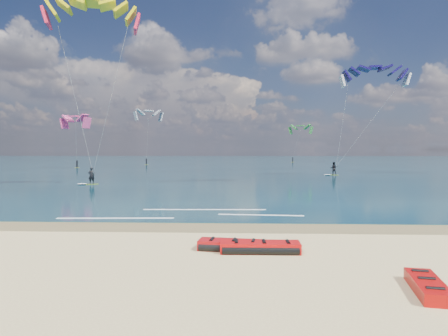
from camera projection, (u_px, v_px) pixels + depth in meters
The scene contains 10 objects.
ground at pixel (214, 175), 55.11m from camera, with size 320.00×320.00×0.00m, color tan.
wet_sand_strip at pixel (161, 227), 18.18m from camera, with size 320.00×2.40×0.01m, color brown.
sea at pixel (229, 161), 118.99m from camera, with size 320.00×200.00×0.04m, color #092835.
packed_kite_left at pixel (260, 252), 13.72m from camera, with size 2.94×1.16×0.42m, color red, non-canonical shape.
packed_kite_mid at pixel (231, 250), 14.03m from camera, with size 2.46×1.12×0.41m, color #B80C10, non-canonical shape.
packed_kite_right at pixel (428, 292), 9.86m from camera, with size 2.28×0.99×0.36m, color #B30A07, non-canonical shape.
kitesurfer_main at pixel (92, 90), 36.67m from camera, with size 9.38×8.08×17.59m.
kitesurfer_far at pixel (355, 115), 52.11m from camera, with size 11.29×5.77×15.53m.
shoreline_foam at pixel (191, 214), 21.73m from camera, with size 12.71×3.63×0.01m.
distant_kites at pixel (188, 142), 89.01m from camera, with size 52.03×40.26×12.04m.
Camera 1 is at (3.63, -14.90, 3.53)m, focal length 32.00 mm.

